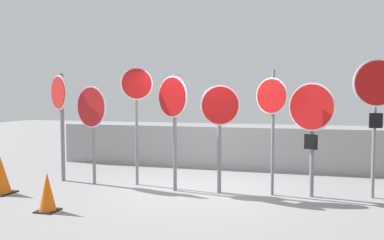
# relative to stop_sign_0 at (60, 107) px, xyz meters

# --- Properties ---
(ground_plane) EXTENTS (40.00, 40.00, 0.00)m
(ground_plane) POSITION_rel_stop_sign_0_xyz_m (3.29, -0.04, -1.70)
(ground_plane) COLOR gray
(fence_back) EXTENTS (9.38, 0.12, 1.13)m
(fence_back) POSITION_rel_stop_sign_0_xyz_m (3.29, 2.38, -1.14)
(fence_back) COLOR gray
(fence_back) RESTS_ON ground
(stop_sign_0) EXTENTS (0.67, 0.45, 2.45)m
(stop_sign_0) POSITION_rel_stop_sign_0_xyz_m (0.00, 0.00, 0.00)
(stop_sign_0) COLOR slate
(stop_sign_0) RESTS_ON ground
(stop_sign_1) EXTENTS (0.86, 0.34, 2.16)m
(stop_sign_1) POSITION_rel_stop_sign_0_xyz_m (0.87, -0.13, -0.14)
(stop_sign_1) COLOR slate
(stop_sign_1) RESTS_ON ground
(stop_sign_2) EXTENTS (0.60, 0.40, 2.56)m
(stop_sign_2) POSITION_rel_stop_sign_0_xyz_m (1.85, 0.07, 0.21)
(stop_sign_2) COLOR slate
(stop_sign_2) RESTS_ON ground
(stop_sign_3) EXTENTS (0.74, 0.44, 2.39)m
(stop_sign_3) POSITION_rel_stop_sign_0_xyz_m (2.76, -0.23, -0.00)
(stop_sign_3) COLOR slate
(stop_sign_3) RESTS_ON ground
(stop_sign_4) EXTENTS (0.74, 0.35, 2.15)m
(stop_sign_4) POSITION_rel_stop_sign_0_xyz_m (3.70, -0.14, -0.21)
(stop_sign_4) COLOR slate
(stop_sign_4) RESTS_ON ground
(stop_sign_5) EXTENTS (0.62, 0.39, 2.44)m
(stop_sign_5) POSITION_rel_stop_sign_0_xyz_m (4.70, -0.06, 0.03)
(stop_sign_5) COLOR slate
(stop_sign_5) RESTS_ON ground
(stop_sign_6) EXTENTS (0.83, 0.44, 2.19)m
(stop_sign_6) POSITION_rel_stop_sign_0_xyz_m (5.44, 0.00, -0.16)
(stop_sign_6) COLOR slate
(stop_sign_6) RESTS_ON ground
(stop_sign_7) EXTENTS (0.87, 0.26, 2.62)m
(stop_sign_7) POSITION_rel_stop_sign_0_xyz_m (6.60, 0.20, 0.25)
(stop_sign_7) COLOR slate
(stop_sign_7) RESTS_ON ground
(traffic_cone_0) EXTENTS (0.34, 0.34, 0.66)m
(traffic_cone_0) POSITION_rel_stop_sign_0_xyz_m (1.14, -2.07, -1.38)
(traffic_cone_0) COLOR black
(traffic_cone_0) RESTS_ON ground
(traffic_cone_1) EXTENTS (0.46, 0.46, 0.75)m
(traffic_cone_1) POSITION_rel_stop_sign_0_xyz_m (-0.49, -1.30, -1.33)
(traffic_cone_1) COLOR black
(traffic_cone_1) RESTS_ON ground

